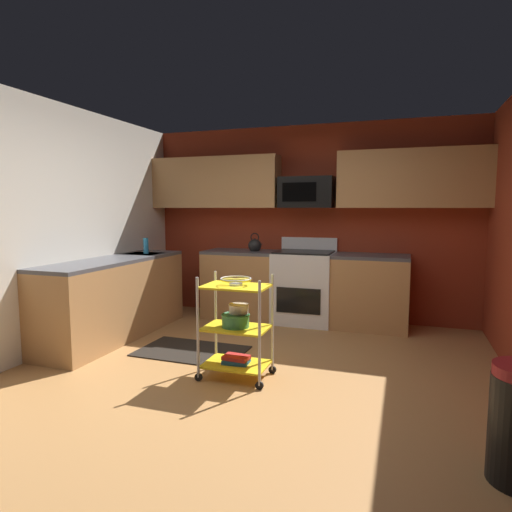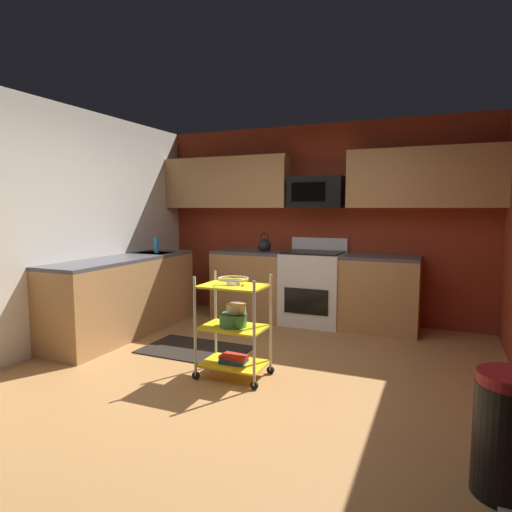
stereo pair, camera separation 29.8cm
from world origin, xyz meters
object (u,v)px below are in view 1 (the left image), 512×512
Objects in this scene: fruit_bowl at (236,280)px; mixing_bowl_small at (239,308)px; rolling_cart at (236,328)px; kettle at (255,245)px; book_stack at (236,359)px; dish_soap_bottle at (146,246)px; oven_range at (304,286)px; microwave at (307,192)px; mixing_bowl_large at (236,320)px.

fruit_bowl is 1.49× the size of mixing_bowl_small.
rolling_cart reaches higher than mixing_bowl_small.
fruit_bowl is 2.13m from kettle.
book_stack is 1.18× the size of dish_soap_bottle.
mixing_bowl_small is 2.19m from dish_soap_bottle.
fruit_bowl is 1.15× the size of book_stack.
fruit_bowl is at bearing -108.23° from mixing_bowl_small.
fruit_bowl is 1.03× the size of kettle.
mixing_bowl_small reaches higher than book_stack.
mixing_bowl_small is at bearing -93.89° from oven_range.
fruit_bowl is 0.71m from book_stack.
book_stack is 2.28m from kettle.
rolling_cart is at bearing 0.00° from book_stack.
dish_soap_bottle is at bearing 144.27° from mixing_bowl_small.
microwave is 2.19m from dish_soap_bottle.
fruit_bowl is (-0.15, -2.06, 0.40)m from oven_range.
oven_range is 2.10m from fruit_bowl.
fruit_bowl reaches higher than book_stack.
kettle is at bearing 104.52° from book_stack.
mixing_bowl_large reaches higher than book_stack.
rolling_cart is at bearing -93.94° from microwave.
mixing_bowl_large is at bearing 180.00° from book_stack.
microwave is 0.77× the size of rolling_cart.
microwave is 0.99m from kettle.
mixing_bowl_small is at bearing -93.69° from microwave.
mixing_bowl_small is at bearing 71.77° from book_stack.
microwave is at bearing 86.06° from book_stack.
microwave is 2.65× the size of kettle.
rolling_cart is 4.57× the size of dish_soap_bottle.
mixing_bowl_large is 0.11m from mixing_bowl_small.
mixing_bowl_small is at bearing -35.73° from dish_soap_bottle.
rolling_cart is (-0.15, -2.06, -0.02)m from oven_range.
rolling_cart is at bearing -108.23° from mixing_bowl_small.
kettle reaches higher than mixing_bowl_large.
mixing_bowl_large is 1.38× the size of mixing_bowl_small.
oven_range is 4.04× the size of fruit_bowl.
kettle is (-0.54, 2.02, 0.38)m from mixing_bowl_small.
mixing_bowl_small is (0.02, 0.04, 0.10)m from mixing_bowl_large.
mixing_bowl_large is 2.22m from dish_soap_bottle.
microwave is 2.50m from rolling_cart.
book_stack is 0.89× the size of kettle.
mixing_bowl_small is at bearing 71.77° from rolling_cart.
mixing_bowl_large is at bearing -75.60° from kettle.
book_stack is at bearing 180.00° from rolling_cart.
rolling_cart is 0.42m from fruit_bowl.
kettle is at bearing 104.52° from rolling_cart.
kettle reaches higher than oven_range.
mixing_bowl_large is (-0.15, -2.06, 0.04)m from oven_range.
book_stack is (-0.15, -2.16, -1.54)m from microwave.
oven_range is 2.09m from book_stack.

